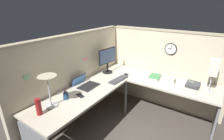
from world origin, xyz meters
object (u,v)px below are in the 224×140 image
Objects in this scene: computer_mouse at (126,74)px; book_stack at (154,77)px; thermos_flask at (39,107)px; desk_lamp_dome at (48,82)px; wall_clock at (171,49)px; cell_phone at (80,96)px; monitor at (107,59)px; pen_cup at (66,96)px; desk_lamp_paper at (214,69)px; tissue_box at (171,80)px; laptop at (84,84)px; keyboard at (119,80)px; office_phone at (193,85)px.

book_stack is at bearing -70.32° from computer_mouse.
computer_mouse is 0.47× the size of thermos_flask.
wall_clock is (1.97, -0.98, 0.15)m from desk_lamp_dome.
thermos_flask is at bearing 157.17° from book_stack.
cell_phone is at bearing -17.94° from desk_lamp_dome.
computer_mouse is 0.47× the size of wall_clock.
pen_cup is at bearing -175.92° from monitor.
desk_lamp_paper is (1.86, -1.69, 0.27)m from thermos_flask.
monitor is 1.80m from desk_lamp_paper.
computer_mouse is at bearing 99.73° from tissue_box.
cell_phone is 1.58m from tissue_box.
desk_lamp_paper is 0.82m from wall_clock.
pen_cup reaches higher than laptop.
keyboard is 2.99× the size of cell_phone.
laptop is 1.31× the size of book_stack.
computer_mouse is at bearing -9.53° from thermos_flask.
wall_clock is at bearing 59.49° from office_phone.
computer_mouse is 0.58× the size of pen_cup.
wall_clock reaches higher than tissue_box.
office_phone is (1.25, -1.36, 0.03)m from cell_phone.
computer_mouse is 0.72× the size of cell_phone.
thermos_flask is (-1.41, 0.29, 0.10)m from keyboard.
cell_phone is 0.27× the size of desk_lamp_paper.
thermos_flask is 0.42× the size of desk_lamp_paper.
desk_lamp_paper is at bearing -112.54° from wall_clock.
monitor is at bearing 26.93° from cell_phone.
monitor is at bearing 101.01° from tissue_box.
desk_lamp_paper is (-0.01, -0.23, 0.35)m from office_phone.
keyboard is 0.28m from computer_mouse.
computer_mouse is 0.54m from book_stack.
desk_lamp_dome reaches higher than pen_cup.
monitor is at bearing -0.19° from laptop.
keyboard is at bearing 139.00° from wall_clock.
monitor is 1.25m from tissue_box.
office_phone is (1.43, -1.47, -0.02)m from pen_cup.
laptop reaches higher than office_phone.
pen_cup is 1.25× the size of cell_phone.
office_phone is 0.73× the size of book_stack.
tissue_box is (1.40, -1.12, -0.01)m from pen_cup.
book_stack is (1.87, -0.79, -0.09)m from thermos_flask.
computer_mouse is at bearing 96.80° from desk_lamp_paper.
tissue_box reaches higher than keyboard.
laptop is 0.49m from pen_cup.
thermos_flask reaches higher than laptop.
desk_lamp_dome is 2.26m from office_phone.
wall_clock reaches higher than monitor.
book_stack is 0.56× the size of desk_lamp_paper.
desk_lamp_dome is at bearing 9.28° from thermos_flask.
thermos_flask is at bearing 156.44° from wall_clock.
pen_cup is 2.24m from desk_lamp_paper.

